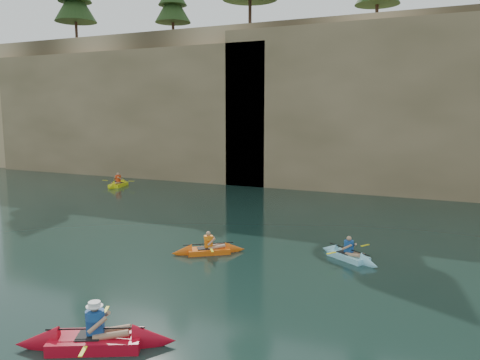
% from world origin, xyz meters
% --- Properties ---
extents(ground, '(160.00, 160.00, 0.00)m').
position_xyz_m(ground, '(0.00, 0.00, 0.00)').
color(ground, black).
rests_on(ground, ground).
extents(cliff, '(70.00, 16.00, 12.00)m').
position_xyz_m(cliff, '(0.00, 30.00, 6.00)').
color(cliff, tan).
rests_on(cliff, ground).
extents(cliff_slab_west, '(26.00, 2.40, 10.56)m').
position_xyz_m(cliff_slab_west, '(-20.00, 22.60, 5.28)').
color(cliff_slab_west, '#9B825E').
rests_on(cliff_slab_west, ground).
extents(cliff_slab_center, '(24.00, 2.40, 11.40)m').
position_xyz_m(cliff_slab_center, '(2.00, 22.60, 5.70)').
color(cliff_slab_center, '#9B825E').
rests_on(cliff_slab_center, ground).
extents(sea_cave_west, '(4.50, 1.00, 4.00)m').
position_xyz_m(sea_cave_west, '(-18.00, 21.95, 2.00)').
color(sea_cave_west, black).
rests_on(sea_cave_west, ground).
extents(sea_cave_center, '(3.50, 1.00, 3.20)m').
position_xyz_m(sea_cave_center, '(-4.00, 21.95, 1.60)').
color(sea_cave_center, black).
rests_on(sea_cave_center, ground).
extents(main_kayaker, '(3.64, 2.43, 1.36)m').
position_xyz_m(main_kayaker, '(-2.19, -1.37, 0.18)').
color(main_kayaker, red).
rests_on(main_kayaker, ground).
extents(kayaker_orange, '(2.66, 2.20, 1.07)m').
position_xyz_m(kayaker_orange, '(-3.24, 6.06, 0.13)').
color(kayaker_orange, '#FF6210').
rests_on(kayaker_orange, ground).
extents(kayaker_ltblue_near, '(2.67, 2.02, 1.08)m').
position_xyz_m(kayaker_ltblue_near, '(1.78, 7.57, 0.13)').
color(kayaker_ltblue_near, '#97E8FD').
rests_on(kayaker_ltblue_near, ground).
extents(kayaker_yellow, '(2.41, 3.15, 1.25)m').
position_xyz_m(kayaker_yellow, '(-16.78, 17.56, 0.16)').
color(kayaker_yellow, '#FEFF15').
rests_on(kayaker_yellow, ground).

